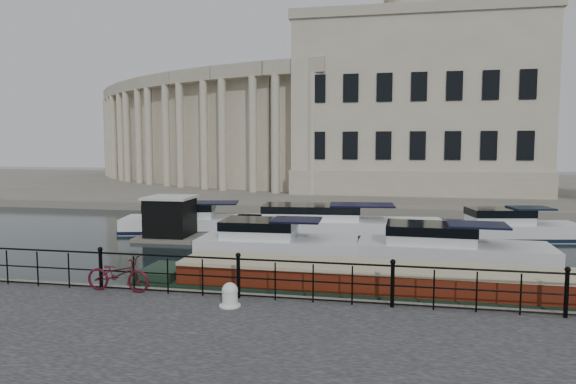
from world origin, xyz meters
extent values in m
plane|color=black|center=(0.00, 0.00, 0.00)|extent=(160.00, 160.00, 0.00)
cube|color=#6B665B|center=(0.00, 39.00, 0.28)|extent=(120.00, 42.00, 0.55)
cylinder|color=black|center=(-4.00, -2.25, 1.10)|extent=(0.10, 0.10, 1.10)
sphere|color=black|center=(-4.00, -2.25, 1.70)|extent=(0.14, 0.14, 0.14)
cylinder|color=black|center=(0.00, -2.25, 1.10)|extent=(0.10, 0.10, 1.10)
sphere|color=black|center=(0.00, -2.25, 1.70)|extent=(0.14, 0.14, 0.14)
cylinder|color=black|center=(4.00, -2.25, 1.10)|extent=(0.10, 0.10, 1.10)
sphere|color=black|center=(4.00, -2.25, 1.70)|extent=(0.14, 0.14, 0.14)
cylinder|color=black|center=(8.00, -2.25, 1.10)|extent=(0.10, 0.10, 1.10)
sphere|color=black|center=(8.00, -2.25, 1.70)|extent=(0.14, 0.14, 0.14)
cylinder|color=black|center=(0.00, -2.25, 1.60)|extent=(24.00, 0.05, 0.05)
cylinder|color=black|center=(0.00, -2.25, 1.10)|extent=(24.00, 0.04, 0.04)
cylinder|color=black|center=(0.00, -2.25, 0.63)|extent=(24.00, 0.04, 0.04)
cube|color=#ADA38C|center=(6.00, 33.00, 7.55)|extent=(20.00, 14.00, 14.00)
cube|color=#9E937F|center=(6.00, 33.00, 14.95)|extent=(20.40, 14.40, 0.80)
cylinder|color=#ADA38C|center=(6.00, 33.00, 16.15)|extent=(5.20, 5.20, 2.50)
cube|color=#9E937F|center=(6.00, 33.00, 1.55)|extent=(20.30, 14.30, 2.00)
cube|color=#ADA38C|center=(-3.33, 29.02, 6.05)|extent=(5.73, 4.06, 11.00)
cube|color=#9E937F|center=(-3.76, 27.07, 10.95)|extent=(5.62, 2.73, 1.20)
cylinder|color=#ADA38C|center=(-2.28, 26.16, 5.45)|extent=(0.70, 0.70, 9.80)
cylinder|color=#ADA38C|center=(-5.49, 26.87, 5.45)|extent=(0.70, 0.70, 9.80)
cube|color=#ADA38C|center=(-8.29, 30.44, 6.05)|extent=(5.90, 4.56, 11.00)
cube|color=#9E937F|center=(-8.95, 28.56, 10.95)|extent=(5.62, 3.30, 1.20)
cylinder|color=#ADA38C|center=(-7.59, 27.47, 5.45)|extent=(0.70, 0.70, 9.80)
cylinder|color=#ADA38C|center=(-10.69, 28.56, 5.45)|extent=(0.70, 0.70, 9.80)
cube|color=#ADA38C|center=(-13.04, 32.44, 6.05)|extent=(5.99, 4.99, 11.00)
cube|color=#9E937F|center=(-13.92, 30.65, 10.95)|extent=(5.55, 3.83, 1.20)
cylinder|color=#ADA38C|center=(-12.70, 29.41, 5.45)|extent=(0.70, 0.70, 9.80)
cylinder|color=#ADA38C|center=(-15.65, 30.87, 5.45)|extent=(0.70, 0.70, 9.80)
cube|color=#ADA38C|center=(-17.52, 35.00, 6.05)|extent=(5.99, 5.36, 11.00)
cube|color=#9E937F|center=(-18.61, 33.33, 10.95)|extent=(5.40, 4.29, 1.20)
cylinder|color=#ADA38C|center=(-17.55, 31.95, 5.45)|extent=(0.70, 0.70, 9.80)
cylinder|color=#ADA38C|center=(-20.30, 33.75, 5.45)|extent=(0.70, 0.70, 9.80)
cube|color=#ADA38C|center=(-21.66, 38.07, 6.05)|extent=(5.91, 5.64, 11.00)
cube|color=#9E937F|center=(-22.94, 36.54, 10.95)|extent=(5.16, 4.70, 1.20)
cylinder|color=#ADA38C|center=(-22.05, 35.05, 5.45)|extent=(0.70, 0.70, 9.80)
cylinder|color=#ADA38C|center=(-24.57, 37.16, 5.45)|extent=(0.70, 0.70, 9.80)
cube|color=#ADA38C|center=(-25.40, 41.62, 6.05)|extent=(5.74, 5.85, 11.00)
cube|color=#9E937F|center=(-26.86, 40.25, 10.95)|extent=(4.86, 5.04, 1.20)
cylinder|color=#ADA38C|center=(-26.15, 38.67, 5.45)|extent=(0.70, 0.70, 9.80)
cylinder|color=#ADA38C|center=(-28.40, 41.06, 5.45)|extent=(0.70, 0.70, 9.80)
cube|color=#ADA38C|center=(-28.69, 45.59, 6.05)|extent=(5.49, 5.97, 11.00)
cube|color=#9E937F|center=(-30.30, 44.41, 10.95)|extent=(4.48, 5.30, 1.20)
cylinder|color=#ADA38C|center=(-29.79, 42.75, 5.45)|extent=(0.70, 0.70, 9.80)
cylinder|color=#ADA38C|center=(-31.73, 45.40, 5.45)|extent=(0.70, 0.70, 9.80)
cube|color=#ADA38C|center=(-31.48, 49.93, 6.05)|extent=(5.16, 6.00, 11.00)
cube|color=#9E937F|center=(-33.23, 48.95, 10.95)|extent=(4.04, 5.49, 1.20)
cylinder|color=#ADA38C|center=(-32.92, 47.24, 5.45)|extent=(0.70, 0.70, 9.80)
cylinder|color=#ADA38C|center=(-34.53, 50.10, 5.45)|extent=(0.70, 0.70, 9.80)
cube|color=#ADA38C|center=(-33.74, 54.56, 6.05)|extent=(4.76, 5.95, 11.00)
cube|color=#9E937F|center=(-35.58, 53.80, 10.95)|extent=(3.54, 5.60, 1.20)
cylinder|color=#ADA38C|center=(-35.48, 52.07, 5.45)|extent=(0.70, 0.70, 9.80)
cylinder|color=#ADA38C|center=(-36.74, 55.10, 5.45)|extent=(0.70, 0.70, 9.80)
imported|color=#490D18|center=(-3.45, -2.30, 1.04)|extent=(1.86, 0.67, 0.97)
cylinder|color=silver|center=(0.00, -2.98, 0.75)|extent=(0.39, 0.39, 0.41)
sphere|color=silver|center=(0.00, -2.98, 0.96)|extent=(0.41, 0.41, 0.41)
cylinder|color=silver|center=(0.00, -2.98, 0.57)|extent=(0.54, 0.54, 0.04)
cube|color=black|center=(3.84, -0.54, 0.10)|extent=(15.04, 2.27, 0.90)
cube|color=#551A0C|center=(3.84, -0.54, 0.75)|extent=(12.03, 1.91, 0.70)
cube|color=tan|center=(3.84, -0.54, 1.15)|extent=(12.04, 1.97, 0.10)
cube|color=#6B665B|center=(-6.57, 8.15, 0.05)|extent=(3.11, 2.62, 0.25)
cube|color=black|center=(-6.57, 8.15, 1.10)|extent=(2.08, 2.08, 1.82)
cube|color=silver|center=(-6.57, 8.15, 2.05)|extent=(2.29, 2.29, 0.12)
cube|color=white|center=(-0.57, 5.28, 0.20)|extent=(6.55, 2.70, 1.20)
cube|color=black|center=(-0.57, 5.28, 0.12)|extent=(6.61, 2.73, 0.18)
cube|color=white|center=(-1.35, 5.26, 1.05)|extent=(2.98, 2.14, 0.90)
cube|color=black|center=(0.20, 5.31, 1.55)|extent=(2.00, 1.81, 0.08)
cube|color=silver|center=(6.35, 5.43, 0.20)|extent=(7.35, 2.78, 1.20)
cube|color=black|center=(6.35, 5.43, 0.12)|extent=(7.43, 2.81, 0.18)
cube|color=silver|center=(5.48, 5.46, 1.05)|extent=(3.34, 2.19, 0.90)
cube|color=black|center=(7.23, 5.40, 1.55)|extent=(2.24, 1.84, 0.08)
cube|color=white|center=(-6.03, 10.42, 0.20)|extent=(8.11, 4.00, 1.20)
cube|color=black|center=(-6.03, 10.42, 0.12)|extent=(8.19, 4.04, 0.18)
cube|color=white|center=(-6.94, 10.22, 1.05)|extent=(3.84, 2.67, 0.90)
cube|color=black|center=(-5.12, 10.62, 1.55)|extent=(2.64, 2.14, 0.08)
cube|color=white|center=(1.25, 11.01, 0.20)|extent=(10.92, 3.64, 1.20)
cube|color=black|center=(1.25, 11.01, 0.12)|extent=(11.03, 3.67, 0.18)
cube|color=white|center=(-0.03, 10.90, 1.05)|extent=(5.00, 2.65, 0.90)
cube|color=black|center=(2.53, 11.12, 1.55)|extent=(3.37, 2.18, 0.08)
cube|color=silver|center=(9.89, 11.27, 0.20)|extent=(6.55, 3.32, 1.20)
cube|color=black|center=(9.89, 11.27, 0.12)|extent=(6.61, 3.35, 0.18)
cube|color=silver|center=(9.15, 11.13, 1.05)|extent=(3.10, 2.28, 0.90)
cube|color=black|center=(10.62, 11.42, 1.55)|extent=(2.13, 1.85, 0.08)
camera|label=1|loc=(3.87, -15.04, 4.60)|focal=32.00mm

